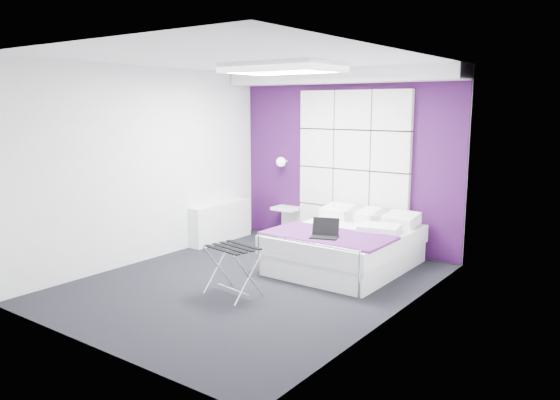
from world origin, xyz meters
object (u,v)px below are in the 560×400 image
object	(u,v)px
luggage_rack	(233,271)
laptop	(326,233)
wall_lamp	(282,162)
radiator	(221,222)
nightstand	(286,208)
bed	(346,247)

from	to	relation	value
luggage_rack	laptop	world-z (taller)	laptop
wall_lamp	radiator	bearing A→B (deg)	-130.10
nightstand	laptop	world-z (taller)	laptop
nightstand	luggage_rack	world-z (taller)	luggage_rack
radiator	luggage_rack	distance (m)	2.51
luggage_rack	laptop	xyz separation A→B (m)	(0.55, 1.08, 0.31)
laptop	luggage_rack	bearing A→B (deg)	-136.08
wall_lamp	bed	world-z (taller)	wall_lamp
luggage_rack	radiator	bearing A→B (deg)	145.02
nightstand	laptop	distance (m)	2.12
bed	luggage_rack	xyz separation A→B (m)	(-0.49, -1.66, -0.00)
wall_lamp	nightstand	world-z (taller)	wall_lamp
luggage_rack	bed	bearing A→B (deg)	83.01
bed	nightstand	xyz separation A→B (m)	(-1.54, 0.82, 0.21)
wall_lamp	luggage_rack	distance (m)	2.92
radiator	nightstand	size ratio (longest dim) A/B	3.00
nightstand	luggage_rack	distance (m)	2.70
wall_lamp	laptop	distance (m)	2.31
bed	nightstand	world-z (taller)	bed
radiator	luggage_rack	xyz separation A→B (m)	(1.79, -1.76, -0.02)
wall_lamp	bed	bearing A→B (deg)	-27.68
wall_lamp	nightstand	distance (m)	0.74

